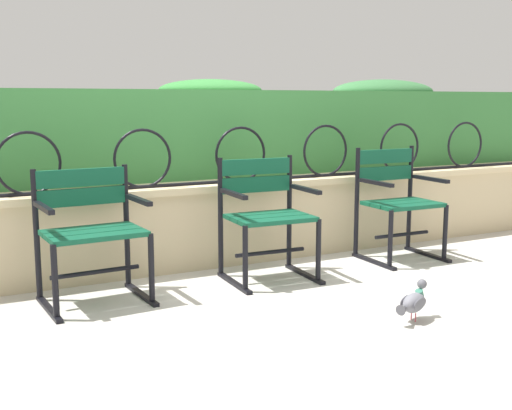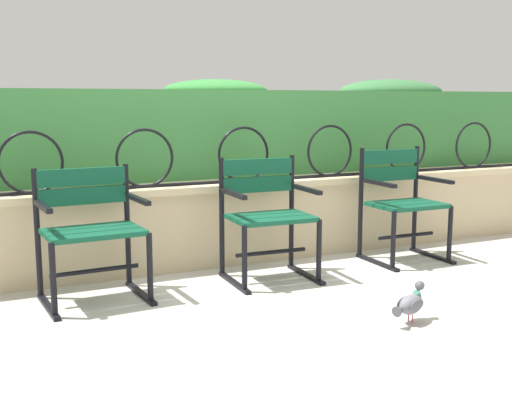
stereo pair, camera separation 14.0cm
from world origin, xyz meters
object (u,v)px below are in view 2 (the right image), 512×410
at_px(park_chair_centre, 267,213).
at_px(park_chair_right, 401,200).
at_px(pigeon_near_chairs, 411,303).
at_px(park_chair_left, 90,227).

height_order(park_chair_centre, park_chair_right, park_chair_right).
distance_m(park_chair_right, pigeon_near_chairs, 1.55).
distance_m(park_chair_left, park_chair_centre, 1.20).
bearing_deg(pigeon_near_chairs, park_chair_left, 141.10).
distance_m(park_chair_left, pigeon_near_chairs, 1.97).
relative_size(park_chair_centre, park_chair_right, 0.97).
xyz_separation_m(park_chair_centre, pigeon_near_chairs, (0.31, -1.18, -0.35)).
height_order(park_chair_left, park_chair_right, park_chair_right).
bearing_deg(park_chair_centre, park_chair_left, 178.19).
bearing_deg(pigeon_near_chairs, park_chair_right, 54.26).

